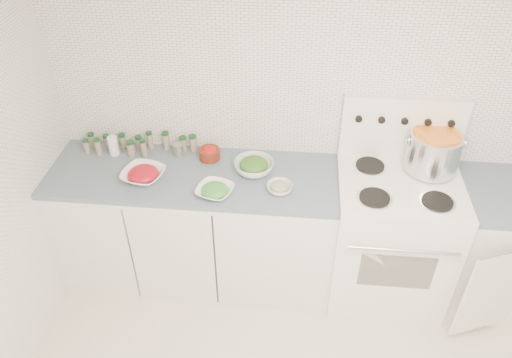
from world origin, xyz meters
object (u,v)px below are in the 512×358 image
Objects in this scene: bowl_tomato at (143,174)px; bowl_snowpea at (215,190)px; stock_pot at (433,150)px; stove at (390,234)px.

bowl_tomato is 0.48m from bowl_snowpea.
stock_pot is 1.80m from bowl_tomato.
bowl_snowpea is (-1.31, -0.34, -0.15)m from stock_pot.
stove is 3.95× the size of stock_pot.
stove is 5.09× the size of bowl_snowpea.
stove reaches higher than bowl_snowpea.
bowl_snowpea is at bearing -170.70° from stove.
bowl_tomato is at bearing 167.17° from bowl_snowpea.
stock_pot is 1.29× the size of bowl_snowpea.
stock_pot reaches higher than bowl_snowpea.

